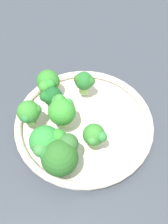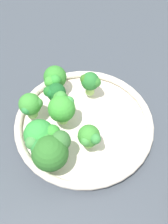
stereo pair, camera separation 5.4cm
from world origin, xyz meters
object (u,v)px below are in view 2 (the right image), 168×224
object	(u,v)px
broccoli_floret_4	(51,151)
bowl	(84,124)
broccoli_floret_5	(41,136)
broccoli_floret_7	(62,107)
broccoli_floret_1	(31,105)
broccoli_floret_3	(55,78)
broccoli_floret_0	(89,137)
broccoli_floret_6	(90,82)
broccoli_floret_2	(55,93)

from	to	relation	value
broccoli_floret_4	bowl	bearing A→B (deg)	-82.96
broccoli_floret_5	broccoli_floret_7	bearing A→B (deg)	-78.32
broccoli_floret_1	broccoli_floret_3	xyz separation A→B (cm)	(1.27, -8.66, -0.06)
bowl	broccoli_floret_1	bearing A→B (deg)	32.50
broccoli_floret_1	broccoli_floret_5	size ratio (longest dim) A/B	0.83
broccoli_floret_0	broccoli_floret_5	xyz separation A→B (cm)	(6.57, 6.13, 1.32)
broccoli_floret_6	broccoli_floret_4	bearing A→B (deg)	106.18
broccoli_floret_4	broccoli_floret_5	xyz separation A→B (cm)	(3.45, -1.09, 0.18)
bowl	broccoli_floret_2	xyz separation A→B (cm)	(7.75, 0.24, 4.90)
broccoli_floret_1	broccoli_floret_2	world-z (taller)	broccoli_floret_1
broccoli_floret_3	broccoli_floret_6	world-z (taller)	broccoli_floret_3
broccoli_floret_7	broccoli_floret_6	bearing A→B (deg)	-88.60
broccoli_floret_4	broccoli_floret_7	bearing A→B (deg)	-59.73
broccoli_floret_0	broccoli_floret_6	distance (cm)	13.64
broccoli_floret_4	broccoli_floret_7	distance (cm)	9.91
broccoli_floret_0	broccoli_floret_4	size ratio (longest dim) A/B	0.66
bowl	broccoli_floret_1	distance (cm)	12.14
broccoli_floret_1	broccoli_floret_4	world-z (taller)	broccoli_floret_4
broccoli_floret_1	broccoli_floret_5	bearing A→B (deg)	150.46
broccoli_floret_0	broccoli_floret_6	size ratio (longest dim) A/B	0.93
broccoli_floret_0	broccoli_floret_2	world-z (taller)	broccoli_floret_2
broccoli_floret_1	broccoli_floret_6	world-z (taller)	broccoli_floret_1
bowl	broccoli_floret_3	size ratio (longest dim) A/B	4.93
broccoli_floret_2	broccoli_floret_5	size ratio (longest dim) A/B	0.79
broccoli_floret_5	broccoli_floret_2	bearing A→B (deg)	-59.98
broccoli_floret_7	broccoli_floret_4	bearing A→B (deg)	120.27
broccoli_floret_3	broccoli_floret_7	distance (cm)	8.83
broccoli_floret_1	broccoli_floret_3	size ratio (longest dim) A/B	1.00
broccoli_floret_1	broccoli_floret_4	bearing A→B (deg)	154.08
broccoli_floret_1	broccoli_floret_2	xyz separation A→B (cm)	(-1.59, -5.70, -0.07)
broccoli_floret_6	broccoli_floret_7	xyz separation A→B (cm)	(-0.23, 9.44, 0.89)
broccoli_floret_4	broccoli_floret_6	distance (cm)	18.76
broccoli_floret_4	broccoli_floret_5	distance (cm)	3.62
bowl	broccoli_floret_4	world-z (taller)	broccoli_floret_4
broccoli_floret_3	broccoli_floret_0	bearing A→B (deg)	156.21
broccoli_floret_5	broccoli_floret_4	bearing A→B (deg)	162.43
bowl	broccoli_floret_5	size ratio (longest dim) A/B	4.07
bowl	broccoli_floret_7	xyz separation A→B (cm)	(3.62, 2.60, 5.82)
bowl	broccoli_floret_0	world-z (taller)	broccoli_floret_0
broccoli_floret_6	broccoli_floret_5	bearing A→B (deg)	95.99
broccoli_floret_5	broccoli_floret_6	size ratio (longest dim) A/B	1.28
broccoli_floret_1	broccoli_floret_7	xyz separation A→B (cm)	(-5.72, -3.35, 0.84)
broccoli_floret_0	broccoli_floret_5	size ratio (longest dim) A/B	0.72
broccoli_floret_1	broccoli_floret_6	size ratio (longest dim) A/B	1.06
bowl	broccoli_floret_1	size ratio (longest dim) A/B	4.91
broccoli_floret_4	broccoli_floret_7	xyz separation A→B (cm)	(4.99, -8.56, 0.18)
bowl	broccoli_floret_2	distance (cm)	9.17
broccoli_floret_4	broccoli_floret_2	bearing A→B (deg)	-50.10
broccoli_floret_2	broccoli_floret_6	xyz separation A→B (cm)	(-3.90, -7.09, 0.02)
bowl	broccoli_floret_6	size ratio (longest dim) A/B	5.22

